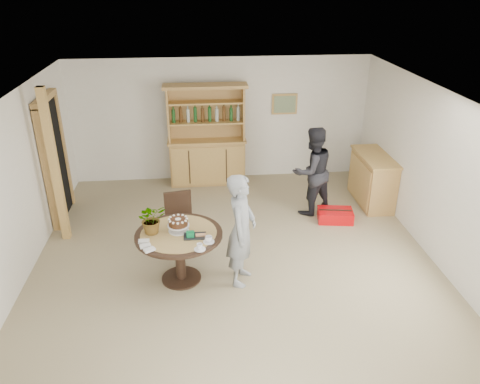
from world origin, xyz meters
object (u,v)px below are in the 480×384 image
object	(u,v)px
dining_table	(179,243)
teen_boy	(241,230)
sideboard	(373,179)
adult_person	(312,171)
dining_chair	(180,218)
hutch	(207,151)
red_suitcase	(335,215)

from	to	relation	value
dining_table	teen_boy	distance (m)	0.88
dining_table	teen_boy	world-z (taller)	teen_boy
sideboard	adult_person	distance (m)	1.32
sideboard	teen_boy	bearing A→B (deg)	-140.22
dining_table	dining_chair	size ratio (longest dim) A/B	1.27
hutch	adult_person	world-z (taller)	hutch
hutch	red_suitcase	world-z (taller)	hutch
dining_table	adult_person	world-z (taller)	adult_person
dining_table	red_suitcase	bearing A→B (deg)	29.02
adult_person	dining_chair	bearing A→B (deg)	1.09
dining_table	teen_boy	size ratio (longest dim) A/B	0.74
hutch	dining_table	bearing A→B (deg)	-98.39
sideboard	adult_person	xyz separation A→B (m)	(-1.24, -0.29, 0.33)
dining_table	red_suitcase	distance (m)	3.09
teen_boy	adult_person	distance (m)	2.43
teen_boy	red_suitcase	size ratio (longest dim) A/B	2.49
dining_chair	hutch	bearing A→B (deg)	68.40
sideboard	hutch	bearing A→B (deg)	157.79
dining_chair	dining_table	bearing A→B (deg)	-99.26
teen_boy	red_suitcase	world-z (taller)	teen_boy
dining_table	hutch	bearing A→B (deg)	81.61
teen_boy	adult_person	xyz separation A→B (m)	(1.45, 1.95, -0.01)
adult_person	red_suitcase	xyz separation A→B (m)	(0.37, -0.37, -0.70)
sideboard	dining_chair	xyz separation A→B (m)	(-3.55, -1.31, 0.06)
red_suitcase	teen_boy	bearing A→B (deg)	-130.25
hutch	sideboard	world-z (taller)	hutch
sideboard	adult_person	size ratio (longest dim) A/B	0.78
hutch	teen_boy	bearing A→B (deg)	-84.23
adult_person	hutch	bearing A→B (deg)	-63.14
adult_person	dining_table	bearing A→B (deg)	16.09
hutch	teen_boy	size ratio (longest dim) A/B	1.25
hutch	dining_chair	distance (m)	2.61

